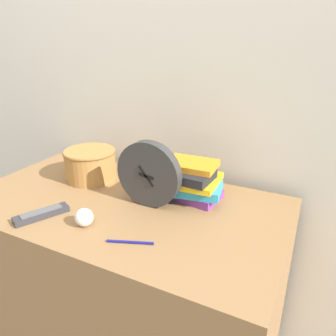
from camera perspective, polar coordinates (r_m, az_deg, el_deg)
name	(u,v)px	position (r m, az deg, el deg)	size (l,w,h in m)	color
wall_back	(170,64)	(1.41, 0.37, 17.67)	(6.00, 0.04, 2.40)	silver
desk	(127,284)	(1.42, -7.24, -19.39)	(1.16, 0.65, 0.75)	olive
desk_clock	(149,174)	(1.13, -3.40, -1.12)	(0.24, 0.04, 0.24)	#333333
book_stack	(187,181)	(1.20, 3.36, -2.28)	(0.28, 0.19, 0.14)	#7A3899
basket	(90,163)	(1.39, -13.35, 0.79)	(0.21, 0.21, 0.13)	#B27A3D
tv_remote	(42,214)	(1.18, -21.16, -7.48)	(0.12, 0.18, 0.02)	#333338
crumpled_paper_ball	(84,217)	(1.08, -14.41, -8.32)	(0.06, 0.06, 0.06)	white
pen	(130,242)	(0.98, -6.59, -12.69)	(0.13, 0.06, 0.01)	navy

